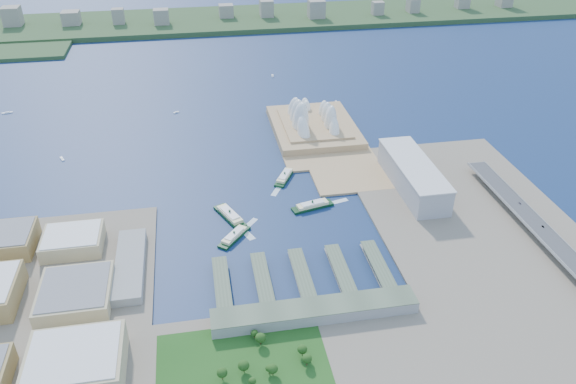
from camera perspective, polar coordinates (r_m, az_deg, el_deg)
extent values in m
plane|color=#10204C|center=(657.73, -1.10, -4.77)|extent=(3000.00, 3000.00, 0.00)
cube|color=#796E5D|center=(595.22, -24.43, -12.63)|extent=(220.00, 390.00, 3.00)
cube|color=#796E5D|center=(505.11, 2.92, -18.60)|extent=(720.00, 180.00, 3.00)
cube|color=#796E5D|center=(691.32, 19.72, -4.74)|extent=(240.00, 500.00, 3.00)
cube|color=tan|center=(894.93, 3.06, 5.76)|extent=(135.00, 220.00, 3.00)
cube|color=#2D4926|center=(1554.66, -7.14, 16.95)|extent=(2200.00, 260.00, 12.00)
cube|color=#97979C|center=(759.66, 12.58, 1.64)|extent=(45.00, 155.00, 35.00)
cube|color=gray|center=(552.17, 2.76, -12.01)|extent=(200.00, 28.00, 12.00)
imported|color=slate|center=(714.92, 24.48, -3.21)|extent=(1.32, 3.79, 1.25)
imported|color=slate|center=(750.21, 22.47, -1.03)|extent=(1.73, 4.25, 1.23)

